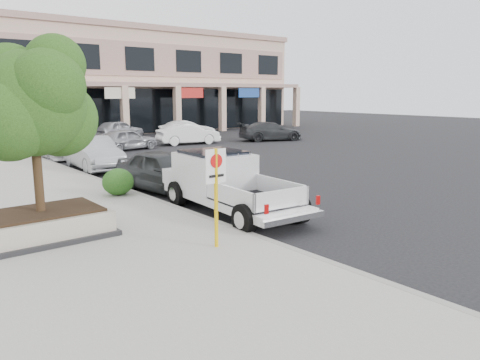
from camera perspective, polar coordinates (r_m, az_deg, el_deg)
name	(u,v)px	position (r m, az deg, el deg)	size (l,w,h in m)	color
ground	(288,226)	(13.20, 5.84, -5.62)	(120.00, 120.00, 0.00)	black
sidewalk	(20,213)	(15.78, -25.24, -3.61)	(8.00, 52.00, 0.15)	gray
curb	(138,195)	(17.08, -12.32, -1.79)	(0.20, 52.00, 0.15)	gray
strip_mall	(91,80)	(46.13, -17.74, 11.52)	(40.55, 12.43, 9.50)	tan
planter	(42,224)	(12.59, -22.99, -5.00)	(3.20, 2.20, 0.68)	black
planter_tree	(36,104)	(12.36, -23.59, 8.51)	(2.90, 2.55, 4.00)	#321D13
no_parking_sign	(216,184)	(10.62, -2.95, -0.52)	(0.55, 0.09, 2.30)	#E6B70C
hedge	(118,182)	(16.79, -14.65, -0.22)	(1.10, 0.99, 0.94)	#184112
pickup_truck	(232,184)	(14.25, -0.92, -0.50)	(2.19, 5.90, 1.86)	silver
curb_car_a	(166,171)	(17.60, -9.02, 1.05)	(1.85, 4.60, 1.57)	#2C2F31
curb_car_b	(93,153)	(23.58, -17.47, 3.14)	(1.68, 4.81, 1.58)	#96999D
curb_car_c	(55,145)	(28.60, -21.58, 3.94)	(1.96, 4.82, 1.40)	white
curb_car_d	(31,138)	(32.59, -24.10, 4.70)	(2.69, 5.84, 1.62)	black
lot_car_a	(127,139)	(30.93, -13.65, 4.85)	(1.65, 4.10, 1.40)	#929499
lot_car_b	(188,134)	(33.75, -6.31, 5.61)	(1.55, 4.44, 1.46)	white
lot_car_c	(271,131)	(36.14, 3.77, 5.95)	(1.99, 4.90, 1.42)	#282B2D
lot_car_d	(69,129)	(38.85, -20.08, 5.83)	(2.74, 5.95, 1.65)	black
lot_car_e	(118,130)	(38.37, -14.61, 5.96)	(1.77, 4.40, 1.50)	#A5A7AD
lot_car_f	(187,130)	(37.58, -6.49, 6.11)	(1.53, 4.40, 1.45)	silver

